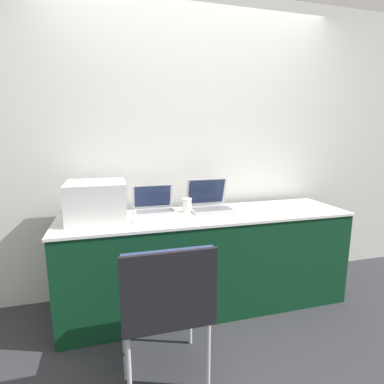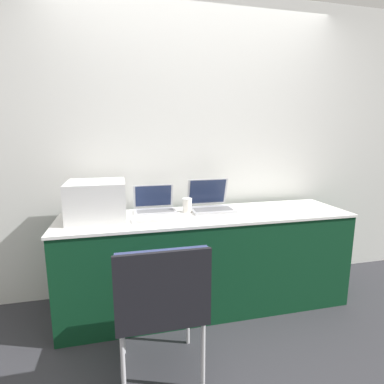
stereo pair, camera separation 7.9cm
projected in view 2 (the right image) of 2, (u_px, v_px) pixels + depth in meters
The scene contains 9 objects.
ground_plane at pixel (217, 325), 2.27m from camera, with size 14.00×14.00×0.00m, color #333338.
wall_back at pixel (195, 148), 2.70m from camera, with size 8.00×0.05×2.60m.
table at pixel (207, 260), 2.48m from camera, with size 2.32×0.61×0.79m.
printer at pixel (97, 199), 2.23m from camera, with size 0.42×0.39×0.29m.
laptop_left at pixel (155, 206), 2.47m from camera, with size 0.33×0.25×0.21m.
laptop_right at pixel (211, 203), 2.54m from camera, with size 0.36×0.32×0.25m.
external_keyboard at pixel (156, 218), 2.24m from camera, with size 0.36×0.15×0.02m.
coffee_cup at pixel (187, 205), 2.45m from camera, with size 0.08×0.08×0.11m.
chair at pixel (161, 298), 1.63m from camera, with size 0.49×0.45×0.85m.
Camera 2 is at (-0.66, -1.94, 1.42)m, focal length 28.00 mm.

